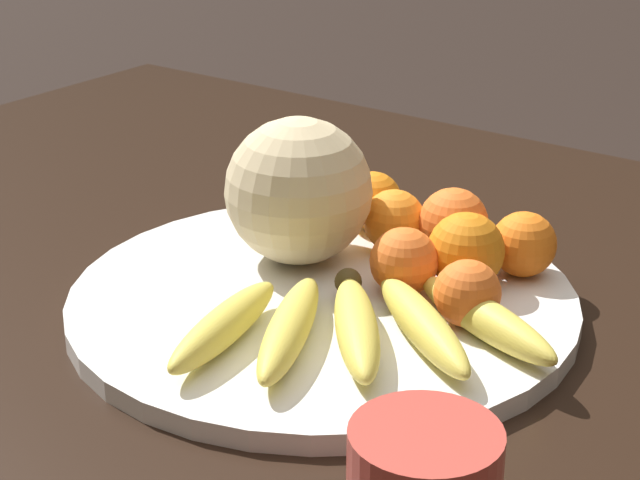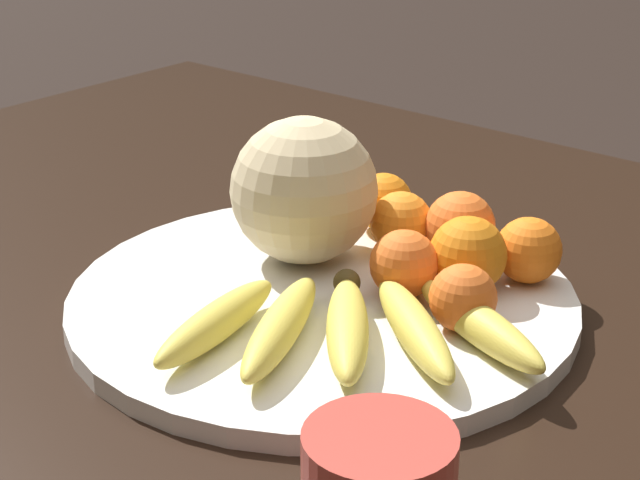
{
  "view_description": "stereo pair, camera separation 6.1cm",
  "coord_description": "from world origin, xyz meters",
  "px_view_note": "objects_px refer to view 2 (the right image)",
  "views": [
    {
      "loc": [
        -0.5,
        0.73,
        1.19
      ],
      "look_at": [
        0.0,
        0.03,
        0.82
      ],
      "focal_mm": 60.0,
      "sensor_mm": 36.0,
      "label": 1
    },
    {
      "loc": [
        -0.55,
        0.69,
        1.19
      ],
      "look_at": [
        0.0,
        0.03,
        0.82
      ],
      "focal_mm": 60.0,
      "sensor_mm": 36.0,
      "label": 2
    }
  ],
  "objects_px": {
    "kitchen_table": "(346,378)",
    "fruit_bowl": "(320,299)",
    "orange_side_extra": "(383,202)",
    "melon": "(304,190)",
    "orange_top_small": "(463,298)",
    "orange_back_left": "(460,226)",
    "orange_back_right": "(402,223)",
    "orange_front_right": "(404,264)",
    "orange_mid_center": "(529,250)",
    "orange_front_left": "(468,255)",
    "banana_bunch": "(349,325)"
  },
  "relations": [
    {
      "from": "orange_front_right",
      "to": "orange_mid_center",
      "type": "height_order",
      "value": "same"
    },
    {
      "from": "fruit_bowl",
      "to": "banana_bunch",
      "type": "height_order",
      "value": "banana_bunch"
    },
    {
      "from": "orange_front_left",
      "to": "orange_mid_center",
      "type": "height_order",
      "value": "orange_front_left"
    },
    {
      "from": "melon",
      "to": "orange_front_right",
      "type": "relative_size",
      "value": 2.27
    },
    {
      "from": "fruit_bowl",
      "to": "orange_front_left",
      "type": "relative_size",
      "value": 6.53
    },
    {
      "from": "orange_front_left",
      "to": "orange_back_left",
      "type": "xyz_separation_m",
      "value": [
        0.04,
        -0.05,
        -0.0
      ]
    },
    {
      "from": "fruit_bowl",
      "to": "orange_back_right",
      "type": "relative_size",
      "value": 7.51
    },
    {
      "from": "kitchen_table",
      "to": "orange_front_left",
      "type": "xyz_separation_m",
      "value": [
        -0.1,
        -0.05,
        0.14
      ]
    },
    {
      "from": "orange_front_left",
      "to": "orange_top_small",
      "type": "height_order",
      "value": "orange_front_left"
    },
    {
      "from": "orange_top_small",
      "to": "orange_back_left",
      "type": "bearing_deg",
      "value": -55.78
    },
    {
      "from": "banana_bunch",
      "to": "orange_front_left",
      "type": "bearing_deg",
      "value": 133.92
    },
    {
      "from": "melon",
      "to": "orange_front_right",
      "type": "height_order",
      "value": "melon"
    },
    {
      "from": "orange_mid_center",
      "to": "orange_side_extra",
      "type": "bearing_deg",
      "value": -4.28
    },
    {
      "from": "orange_front_right",
      "to": "orange_mid_center",
      "type": "bearing_deg",
      "value": -124.93
    },
    {
      "from": "melon",
      "to": "orange_front_left",
      "type": "xyz_separation_m",
      "value": [
        -0.16,
        -0.04,
        -0.03
      ]
    },
    {
      "from": "melon",
      "to": "orange_front_left",
      "type": "bearing_deg",
      "value": -165.7
    },
    {
      "from": "kitchen_table",
      "to": "orange_front_left",
      "type": "relative_size",
      "value": 22.11
    },
    {
      "from": "fruit_bowl",
      "to": "orange_top_small",
      "type": "height_order",
      "value": "orange_top_small"
    },
    {
      "from": "orange_front_right",
      "to": "banana_bunch",
      "type": "bearing_deg",
      "value": 100.77
    },
    {
      "from": "orange_back_left",
      "to": "fruit_bowl",
      "type": "bearing_deg",
      "value": 68.36
    },
    {
      "from": "melon",
      "to": "orange_back_left",
      "type": "xyz_separation_m",
      "value": [
        -0.11,
        -0.09,
        -0.04
      ]
    },
    {
      "from": "orange_back_left",
      "to": "orange_back_right",
      "type": "distance_m",
      "value": 0.06
    },
    {
      "from": "orange_top_small",
      "to": "orange_front_left",
      "type": "bearing_deg",
      "value": -60.05
    },
    {
      "from": "orange_back_right",
      "to": "orange_side_extra",
      "type": "relative_size",
      "value": 1.02
    },
    {
      "from": "orange_front_left",
      "to": "orange_mid_center",
      "type": "distance_m",
      "value": 0.06
    },
    {
      "from": "banana_bunch",
      "to": "orange_front_right",
      "type": "height_order",
      "value": "orange_front_right"
    },
    {
      "from": "orange_front_left",
      "to": "orange_top_small",
      "type": "xyz_separation_m",
      "value": [
        -0.04,
        0.06,
        -0.01
      ]
    },
    {
      "from": "fruit_bowl",
      "to": "orange_front_left",
      "type": "height_order",
      "value": "orange_front_left"
    },
    {
      "from": "kitchen_table",
      "to": "fruit_bowl",
      "type": "bearing_deg",
      "value": 85.51
    },
    {
      "from": "orange_back_right",
      "to": "orange_side_extra",
      "type": "height_order",
      "value": "orange_back_right"
    },
    {
      "from": "melon",
      "to": "orange_back_right",
      "type": "bearing_deg",
      "value": -130.4
    },
    {
      "from": "fruit_bowl",
      "to": "melon",
      "type": "height_order",
      "value": "melon"
    },
    {
      "from": "kitchen_table",
      "to": "orange_side_extra",
      "type": "xyz_separation_m",
      "value": [
        0.05,
        -0.12,
        0.13
      ]
    },
    {
      "from": "orange_back_left",
      "to": "orange_top_small",
      "type": "relative_size",
      "value": 1.18
    },
    {
      "from": "orange_side_extra",
      "to": "orange_top_small",
      "type": "bearing_deg",
      "value": 144.13
    },
    {
      "from": "melon",
      "to": "orange_top_small",
      "type": "bearing_deg",
      "value": 172.98
    },
    {
      "from": "orange_back_left",
      "to": "melon",
      "type": "bearing_deg",
      "value": 39.59
    },
    {
      "from": "banana_bunch",
      "to": "orange_front_right",
      "type": "distance_m",
      "value": 0.1
    },
    {
      "from": "orange_mid_center",
      "to": "orange_back_right",
      "type": "height_order",
      "value": "same"
    },
    {
      "from": "fruit_bowl",
      "to": "orange_back_left",
      "type": "relative_size",
      "value": 6.79
    },
    {
      "from": "orange_back_right",
      "to": "orange_top_small",
      "type": "distance_m",
      "value": 0.16
    },
    {
      "from": "kitchen_table",
      "to": "melon",
      "type": "bearing_deg",
      "value": -10.16
    },
    {
      "from": "banana_bunch",
      "to": "orange_top_small",
      "type": "bearing_deg",
      "value": 107.12
    },
    {
      "from": "fruit_bowl",
      "to": "orange_front_right",
      "type": "xyz_separation_m",
      "value": [
        -0.06,
        -0.04,
        0.04
      ]
    },
    {
      "from": "orange_mid_center",
      "to": "orange_back_left",
      "type": "xyz_separation_m",
      "value": [
        0.07,
        -0.0,
        0.0
      ]
    },
    {
      "from": "orange_back_right",
      "to": "kitchen_table",
      "type": "bearing_deg",
      "value": 89.61
    },
    {
      "from": "kitchen_table",
      "to": "melon",
      "type": "xyz_separation_m",
      "value": [
        0.06,
        -0.01,
        0.17
      ]
    },
    {
      "from": "orange_top_small",
      "to": "orange_side_extra",
      "type": "height_order",
      "value": "orange_side_extra"
    },
    {
      "from": "orange_back_right",
      "to": "orange_side_extra",
      "type": "distance_m",
      "value": 0.06
    },
    {
      "from": "banana_bunch",
      "to": "orange_back_right",
      "type": "distance_m",
      "value": 0.19
    }
  ]
}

